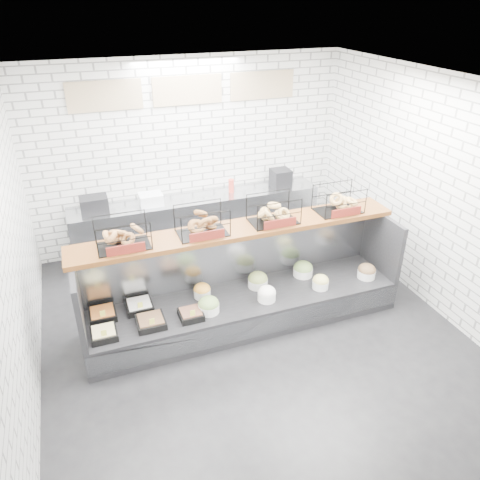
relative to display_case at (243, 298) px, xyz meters
name	(u,v)px	position (x,y,z in m)	size (l,w,h in m)	color
ground	(253,334)	(0.01, -0.34, -0.33)	(5.50, 5.50, 0.00)	black
room_shell	(236,163)	(0.01, 0.26, 1.73)	(5.02, 5.51, 3.01)	silver
display_case	(243,298)	(0.00, 0.00, 0.00)	(4.00, 0.90, 1.20)	black
bagel_shelf	(239,219)	(0.01, 0.18, 1.05)	(4.10, 0.50, 0.40)	#49270F
prep_counter	(198,221)	(0.00, 2.09, 0.14)	(4.00, 0.60, 1.20)	#93969B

